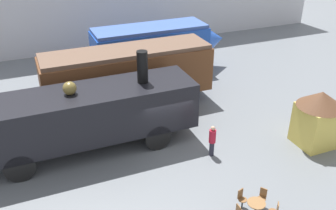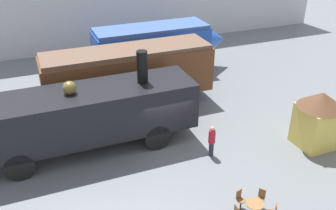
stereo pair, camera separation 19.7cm
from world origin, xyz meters
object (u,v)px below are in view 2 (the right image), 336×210
Objects in this scene: passenger_coach_wooden at (128,72)px; steam_locomotive at (85,113)px; visitor_person at (212,140)px; ticket_kiosk at (318,116)px; cafe_table_near at (254,207)px; streamlined_locomotive at (161,45)px.

steam_locomotive reaches higher than passenger_coach_wooden.
visitor_person is 5.54m from ticket_kiosk.
cafe_table_near is 0.44× the size of visitor_person.
streamlined_locomotive reaches higher than visitor_person.
steam_locomotive is 14.84× the size of cafe_table_near.
visitor_person is (0.40, 4.39, 0.37)m from cafe_table_near.
visitor_person is at bearing -27.03° from steam_locomotive.
passenger_coach_wooden is (-3.66, -4.14, 0.11)m from streamlined_locomotive.
visitor_person is (-1.45, -10.69, -1.24)m from streamlined_locomotive.
passenger_coach_wooden is at bearing 48.54° from steam_locomotive.
streamlined_locomotive reaches higher than cafe_table_near.
passenger_coach_wooden is 5.98× the size of visitor_person.
cafe_table_near is at bearing -150.36° from ticket_kiosk.
passenger_coach_wooden is 10.79m from ticket_kiosk.
passenger_coach_wooden is 11.22m from cafe_table_near.
steam_locomotive is 3.65× the size of ticket_kiosk.
streamlined_locomotive is 0.91× the size of steam_locomotive.
streamlined_locomotive is at bearing 82.30° from visitor_person.
cafe_table_near is (5.12, -7.20, -1.53)m from steam_locomotive.
ticket_kiosk is at bearing -11.55° from visitor_person.
ticket_kiosk is at bearing -71.57° from streamlined_locomotive.
streamlined_locomotive is 5.94× the size of visitor_person.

